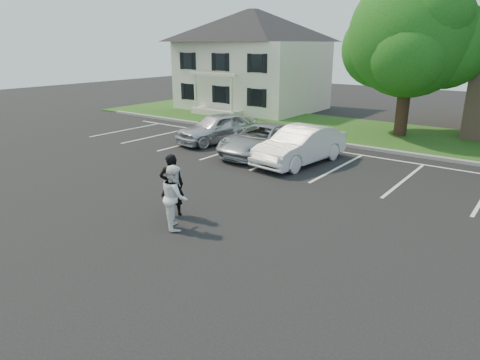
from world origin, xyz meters
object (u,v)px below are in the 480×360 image
man_black_suit (172,185)px  car_white_sedan (300,145)px  car_silver_minivan (263,140)px  house (252,60)px  tree (413,38)px  man_white_shirt (175,197)px  car_silver_west (218,128)px

man_black_suit → car_white_sedan: size_ratio=0.40×
man_black_suit → car_silver_minivan: (-2.01, 7.98, -0.26)m
house → tree: size_ratio=1.17×
man_white_shirt → car_silver_minivan: size_ratio=0.36×
man_white_shirt → car_silver_minivan: 9.02m
man_black_suit → car_silver_minivan: size_ratio=0.38×
car_silver_minivan → man_black_suit: bearing=-74.6°
car_white_sedan → car_silver_west: bearing=175.9°
tree → car_silver_minivan: size_ratio=1.70×
tree → car_silver_west: tree is taller
house → tree: (13.13, -3.68, 1.52)m
tree → man_black_suit: 16.95m
car_white_sedan → car_silver_minivan: bearing=177.2°
house → car_silver_west: bearing=-63.0°
car_silver_west → car_white_sedan: size_ratio=0.94×
man_white_shirt → car_silver_minivan: (-2.75, 8.59, -0.22)m
man_white_shirt → car_white_sedan: (-0.55, 8.23, -0.12)m
car_silver_west → man_white_shirt: bearing=-42.6°
car_silver_west → car_white_sedan: bearing=3.2°
house → car_silver_minivan: 15.36m
man_black_suit → car_white_sedan: (0.19, 7.62, -0.17)m
house → car_silver_minivan: bearing=-52.7°
man_black_suit → car_silver_west: 10.22m
tree → man_white_shirt: bearing=-94.3°
car_silver_west → tree: bearing=59.6°
house → man_black_suit: size_ratio=5.26×
car_silver_west → car_white_sedan: car_white_sedan is taller
man_white_shirt → man_black_suit: bearing=-0.5°
car_silver_west → man_black_suit: bearing=-44.2°
man_black_suit → car_silver_minivan: man_black_suit is taller
man_white_shirt → car_silver_west: 11.14m
house → car_silver_minivan: (9.12, -11.96, -3.11)m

